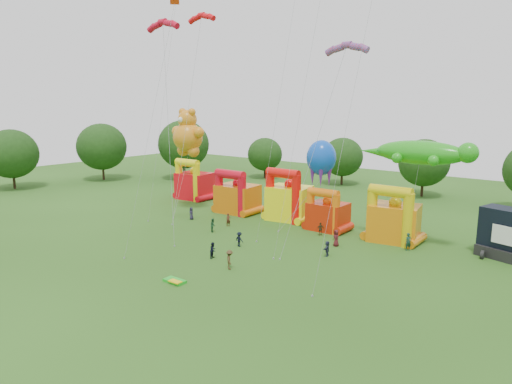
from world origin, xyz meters
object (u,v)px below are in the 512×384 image
Objects in this scene: bouncy_castle_0 at (193,184)px; spectator_4 at (321,229)px; bouncy_castle_2 at (288,200)px; spectator_0 at (191,213)px; octopus_kite at (309,187)px; teddy_bear_kite at (185,154)px; gecko_kite at (419,158)px.

bouncy_castle_0 is 27.73m from spectator_4.
bouncy_castle_2 is (19.90, -1.81, 0.14)m from bouncy_castle_0.
spectator_0 reaches higher than spectator_4.
octopus_kite reaches higher than spectator_0.
teddy_bear_kite is 1.18× the size of gecko_kite.
spectator_0 is at bearing -142.29° from bouncy_castle_2.
octopus_kite is 5.57m from spectator_4.
octopus_kite reaches higher than bouncy_castle_2.
octopus_kite is at bearing -174.16° from gecko_kite.
bouncy_castle_0 is 19.98m from bouncy_castle_2.
octopus_kite is at bearing -25.08° from bouncy_castle_2.
teddy_bear_kite is at bearing -171.55° from gecko_kite.
bouncy_castle_0 is 24.74m from octopus_kite.
bouncy_castle_2 is 0.56× the size of gecko_kite.
octopus_kite reaches higher than bouncy_castle_0.
bouncy_castle_2 is 18.57m from gecko_kite.
spectator_0 is (9.65, -9.73, -1.68)m from bouncy_castle_0.
bouncy_castle_0 is 0.53× the size of gecko_kite.
octopus_kite is at bearing -79.81° from spectator_4.
teddy_bear_kite is 8.79× the size of spectator_0.
gecko_kite is 29.69m from spectator_0.
teddy_bear_kite is 1.34× the size of octopus_kite.
octopus_kite is (24.28, -3.87, 2.73)m from bouncy_castle_0.
teddy_bear_kite reaches higher than spectator_0.
spectator_4 is (17.46, 4.16, -0.06)m from spectator_0.
gecko_kite is 1.14× the size of octopus_kite.
spectator_4 is at bearing -11.62° from bouncy_castle_0.
teddy_bear_kite is 31.43m from gecko_kite.
gecko_kite reaches higher than spectator_4.
gecko_kite is at bearing 5.84° from octopus_kite.
gecko_kite is (31.06, 4.62, 1.35)m from teddy_bear_kite.
bouncy_castle_2 is 5.49m from octopus_kite.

